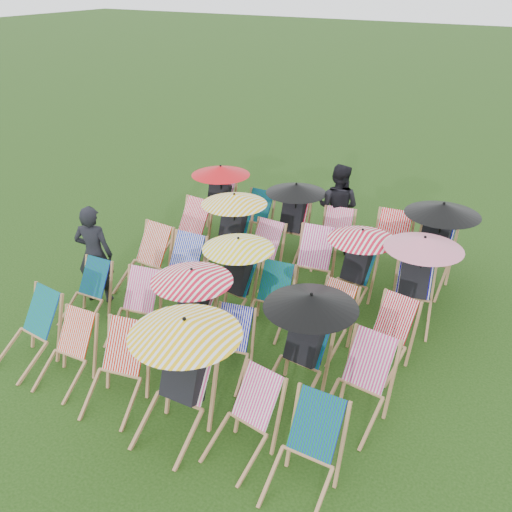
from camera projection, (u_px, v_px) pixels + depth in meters
The scene contains 33 objects.
ground at pixel (248, 321), 8.31m from camera, with size 100.00×100.00×0.00m, color black.
deckchair_0 at pixel (27, 332), 7.27m from camera, with size 0.68×0.90×0.92m.
deckchair_1 at pixel (65, 353), 6.94m from camera, with size 0.60×0.80×0.84m.
deckchair_2 at pixel (115, 371), 6.56m from camera, with size 0.76×0.95×0.92m.
deckchair_3 at pixel (178, 376), 6.03m from camera, with size 1.19×1.24×1.42m.
deckchair_4 at pixel (243, 421), 5.88m from camera, with size 0.69×0.88×0.87m.
deckchair_5 at pixel (304, 455), 5.44m from camera, with size 0.61×0.85×0.92m.
deckchair_6 at pixel (85, 293), 8.22m from camera, with size 0.57×0.78×0.82m.
deckchair_7 at pixel (134, 309), 7.79m from camera, with size 0.71×0.90×0.89m.
deckchair_8 at pixel (186, 311), 7.34m from camera, with size 1.05×1.11×1.24m.
deckchair_9 at pixel (228, 348), 7.05m from camera, with size 0.67×0.84×0.82m.
deckchair_10 at pixel (302, 342), 6.67m from camera, with size 1.10×1.16×1.31m.
deckchair_11 at pixel (358, 385), 6.33m from camera, with size 0.71×0.93×0.94m.
deckchair_12 at pixel (143, 261), 8.96m from camera, with size 0.70×0.94×0.97m.
deckchair_13 at pixel (178, 272), 8.66m from camera, with size 0.67×0.91×0.95m.
deckchair_14 at pixel (232, 276), 8.19m from camera, with size 1.03×1.09×1.22m.
deckchair_15 at pixel (269, 300), 8.01m from camera, with size 0.64×0.84×0.86m.
deckchair_16 at pixel (327, 320), 7.57m from camera, with size 0.66×0.85×0.84m.
deckchair_17 at pixel (385, 337), 7.22m from camera, with size 0.70×0.88×0.87m.
deckchair_18 at pixel (185, 232), 9.89m from camera, with size 0.72×0.96×0.99m.
deckchair_19 at pixel (230, 230), 9.52m from camera, with size 1.09×1.14×1.30m.
deckchair_20 at pixel (259, 254), 9.26m from camera, with size 0.65×0.86×0.90m.
deckchair_21 at pixel (311, 265), 8.83m from camera, with size 0.77×0.98×0.98m.
deckchair_22 at pixel (354, 266), 8.49m from camera, with size 1.01×1.07×1.20m.
deckchair_23 at pixel (416, 279), 8.02m from camera, with size 1.10×1.20×1.30m.
deckchair_24 at pixel (217, 198), 10.80m from camera, with size 1.10×1.19×1.30m.
deckchair_25 at pixel (252, 219), 10.54m from camera, with size 0.60×0.83×0.89m.
deckchair_26 at pixel (291, 217), 10.05m from camera, with size 1.06×1.13×1.26m.
deckchair_27 at pixel (334, 240), 9.70m from camera, with size 0.73×0.92×0.91m.
deckchair_28 at pixel (388, 247), 9.34m from camera, with size 0.74×0.98×1.00m.
deckchair_29 at pixel (433, 244), 8.95m from camera, with size 1.16×1.21×1.38m.
person_left at pixel (94, 254), 8.51m from camera, with size 0.57×0.37×1.55m, color black.
person_rear at pixel (338, 208), 10.10m from camera, with size 0.78×0.61×1.60m, color black.
Camera 1 is at (3.59, -5.97, 4.62)m, focal length 40.00 mm.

